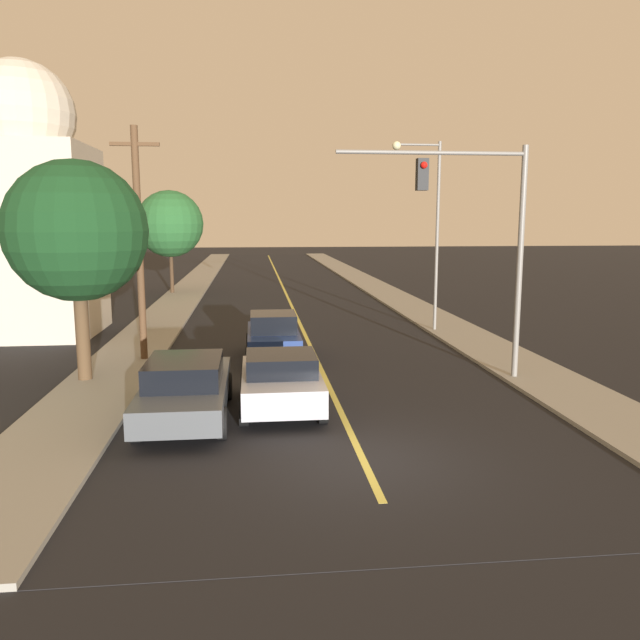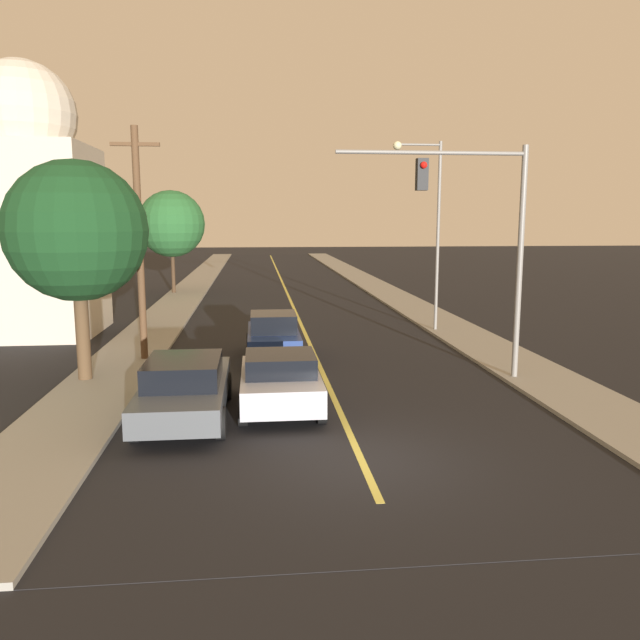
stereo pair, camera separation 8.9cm
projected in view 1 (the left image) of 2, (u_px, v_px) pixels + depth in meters
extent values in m
plane|color=black|center=(363.00, 460.00, 12.74)|extent=(200.00, 200.00, 0.00)
cube|color=black|center=(281.00, 283.00, 48.08)|extent=(10.72, 80.00, 0.01)
cube|color=#D1C14C|center=(281.00, 283.00, 48.08)|extent=(0.16, 76.00, 0.00)
cube|color=gray|center=(194.00, 283.00, 47.36)|extent=(2.50, 80.00, 0.12)
cube|color=gray|center=(366.00, 282.00, 48.77)|extent=(2.50, 80.00, 0.12)
cube|color=#A5A8B2|center=(281.00, 384.00, 16.07)|extent=(1.99, 3.97, 0.67)
cube|color=black|center=(281.00, 363.00, 15.82)|extent=(1.75, 1.79, 0.51)
cylinder|color=black|center=(245.00, 385.00, 17.23)|extent=(0.22, 0.67, 0.67)
cylinder|color=black|center=(313.00, 383.00, 17.44)|extent=(0.22, 0.67, 0.67)
cylinder|color=black|center=(244.00, 412.00, 14.82)|extent=(0.22, 0.67, 0.67)
cylinder|color=black|center=(323.00, 410.00, 15.02)|extent=(0.22, 0.67, 0.67)
cube|color=navy|center=(273.00, 340.00, 21.90)|extent=(1.77, 4.09, 0.67)
cube|color=black|center=(273.00, 322.00, 21.63)|extent=(1.56, 1.84, 0.63)
cylinder|color=black|center=(249.00, 342.00, 23.10)|extent=(0.22, 0.72, 0.72)
cylinder|color=black|center=(295.00, 342.00, 23.28)|extent=(0.22, 0.72, 0.72)
cylinder|color=black|center=(249.00, 357.00, 20.62)|extent=(0.22, 0.72, 0.72)
cylinder|color=black|center=(300.00, 356.00, 20.80)|extent=(0.22, 0.72, 0.72)
cube|color=#474C51|center=(186.00, 392.00, 15.34)|extent=(1.99, 5.14, 0.60)
cube|color=black|center=(184.00, 371.00, 15.04)|extent=(1.75, 2.32, 0.58)
cylinder|color=black|center=(157.00, 388.00, 16.85)|extent=(0.22, 0.73, 0.73)
cylinder|color=black|center=(228.00, 386.00, 17.05)|extent=(0.22, 0.73, 0.73)
cylinder|color=black|center=(136.00, 426.00, 13.72)|extent=(0.22, 0.73, 0.73)
cylinder|color=black|center=(222.00, 423.00, 13.92)|extent=(0.22, 0.73, 0.73)
cylinder|color=slate|center=(520.00, 264.00, 18.60)|extent=(0.18, 0.18, 6.88)
cylinder|color=slate|center=(432.00, 153.00, 17.79)|extent=(5.56, 0.12, 0.12)
cube|color=black|center=(422.00, 174.00, 17.86)|extent=(0.32, 0.28, 0.90)
sphere|color=red|center=(424.00, 165.00, 17.64)|extent=(0.20, 0.20, 0.20)
cylinder|color=slate|center=(437.00, 237.00, 26.68)|extent=(0.14, 0.14, 7.98)
cylinder|color=slate|center=(418.00, 145.00, 25.97)|extent=(1.85, 0.09, 0.09)
sphere|color=beige|center=(397.00, 146.00, 25.88)|extent=(0.36, 0.36, 0.36)
cylinder|color=#513823|center=(139.00, 245.00, 20.95)|extent=(0.24, 0.24, 7.79)
cube|color=#513823|center=(135.00, 144.00, 20.42)|extent=(1.60, 0.12, 0.12)
cylinder|color=#4C3823|center=(82.00, 330.00, 18.55)|extent=(0.41, 0.41, 2.98)
sphere|color=#143819|center=(76.00, 231.00, 18.08)|extent=(4.11, 4.11, 4.11)
cylinder|color=#3D2B1C|center=(172.00, 270.00, 40.78)|extent=(0.24, 0.24, 2.97)
sphere|color=#235628|center=(170.00, 224.00, 40.30)|extent=(4.30, 4.30, 4.30)
cube|color=#BCB29E|center=(30.00, 241.00, 26.14)|extent=(5.20, 5.20, 7.92)
sphere|color=#BCB29E|center=(21.00, 114.00, 25.32)|extent=(4.31, 4.31, 4.31)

